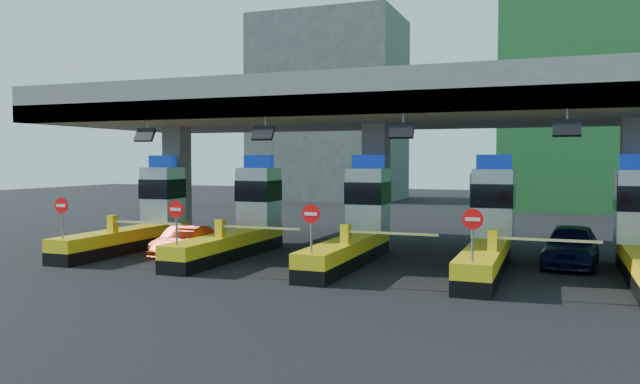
% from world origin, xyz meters
% --- Properties ---
extents(ground, '(120.00, 120.00, 0.00)m').
position_xyz_m(ground, '(0.00, 0.00, 0.00)').
color(ground, black).
rests_on(ground, ground).
extents(toll_canopy, '(28.00, 12.09, 7.00)m').
position_xyz_m(toll_canopy, '(0.00, 2.87, 6.13)').
color(toll_canopy, slate).
rests_on(toll_canopy, ground).
extents(toll_lane_far_left, '(4.43, 8.00, 4.16)m').
position_xyz_m(toll_lane_far_left, '(-10.00, 0.28, 1.40)').
color(toll_lane_far_left, black).
rests_on(toll_lane_far_left, ground).
extents(toll_lane_left, '(4.43, 8.00, 4.16)m').
position_xyz_m(toll_lane_left, '(-5.00, 0.28, 1.40)').
color(toll_lane_left, black).
rests_on(toll_lane_left, ground).
extents(toll_lane_center, '(4.43, 8.00, 4.16)m').
position_xyz_m(toll_lane_center, '(0.00, 0.28, 1.40)').
color(toll_lane_center, black).
rests_on(toll_lane_center, ground).
extents(toll_lane_right, '(4.43, 8.00, 4.16)m').
position_xyz_m(toll_lane_right, '(5.00, 0.28, 1.40)').
color(toll_lane_right, black).
rests_on(toll_lane_right, ground).
extents(bg_building_scaffold, '(18.00, 12.00, 28.00)m').
position_xyz_m(bg_building_scaffold, '(12.00, 32.00, 14.00)').
color(bg_building_scaffold, '#1E5926').
rests_on(bg_building_scaffold, ground).
extents(bg_building_concrete, '(14.00, 10.00, 18.00)m').
position_xyz_m(bg_building_concrete, '(-14.00, 36.00, 9.00)').
color(bg_building_concrete, '#4C4C49').
rests_on(bg_building_concrete, ground).
extents(van, '(2.27, 4.74, 1.56)m').
position_xyz_m(van, '(7.80, 1.96, 0.78)').
color(van, black).
rests_on(van, ground).
extents(red_car, '(1.73, 3.89, 1.24)m').
position_xyz_m(red_car, '(-6.97, -1.10, 0.62)').
color(red_car, '#96220B').
rests_on(red_car, ground).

